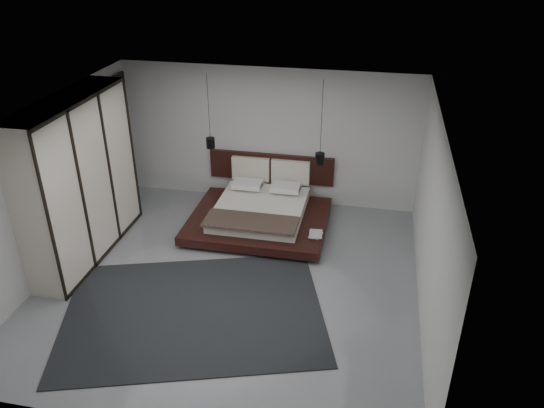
% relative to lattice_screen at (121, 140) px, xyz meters
% --- Properties ---
extents(floor, '(6.00, 6.00, 0.00)m').
position_rel_lattice_screen_xyz_m(floor, '(2.95, -2.45, -1.30)').
color(floor, gray).
rests_on(floor, ground).
extents(ceiling, '(6.00, 6.00, 0.00)m').
position_rel_lattice_screen_xyz_m(ceiling, '(2.95, -2.45, 1.50)').
color(ceiling, white).
rests_on(ceiling, wall_back).
extents(wall_back, '(6.00, 0.00, 6.00)m').
position_rel_lattice_screen_xyz_m(wall_back, '(2.95, 0.55, 0.10)').
color(wall_back, silver).
rests_on(wall_back, floor).
extents(wall_front, '(6.00, 0.00, 6.00)m').
position_rel_lattice_screen_xyz_m(wall_front, '(2.95, -5.45, 0.10)').
color(wall_front, silver).
rests_on(wall_front, floor).
extents(wall_left, '(0.00, 6.00, 6.00)m').
position_rel_lattice_screen_xyz_m(wall_left, '(-0.05, -2.45, 0.10)').
color(wall_left, silver).
rests_on(wall_left, floor).
extents(wall_right, '(0.00, 6.00, 6.00)m').
position_rel_lattice_screen_xyz_m(wall_right, '(5.95, -2.45, 0.10)').
color(wall_right, silver).
rests_on(wall_right, floor).
extents(lattice_screen, '(0.05, 0.90, 2.60)m').
position_rel_lattice_screen_xyz_m(lattice_screen, '(0.00, 0.00, 0.00)').
color(lattice_screen, black).
rests_on(lattice_screen, floor).
extents(bed, '(2.59, 2.31, 1.04)m').
position_rel_lattice_screen_xyz_m(bed, '(3.02, -0.53, -1.02)').
color(bed, black).
rests_on(bed, floor).
extents(book_lower, '(0.26, 0.31, 0.03)m').
position_rel_lattice_screen_xyz_m(book_lower, '(4.08, -1.16, -1.05)').
color(book_lower, '#99724C').
rests_on(book_lower, bed).
extents(book_upper, '(0.26, 0.33, 0.02)m').
position_rel_lattice_screen_xyz_m(book_upper, '(4.06, -1.19, -1.02)').
color(book_upper, '#99724C').
rests_on(book_upper, book_lower).
extents(pendant_left, '(0.17, 0.17, 1.45)m').
position_rel_lattice_screen_xyz_m(pendant_left, '(1.95, -0.15, 0.16)').
color(pendant_left, black).
rests_on(pendant_left, ceiling).
extents(pendant_right, '(0.18, 0.18, 1.60)m').
position_rel_lattice_screen_xyz_m(pendant_right, '(4.08, -0.15, 0.01)').
color(pendant_right, black).
rests_on(pendant_right, ceiling).
extents(wardrobe, '(0.67, 2.85, 2.80)m').
position_rel_lattice_screen_xyz_m(wardrobe, '(0.25, -2.09, 0.10)').
color(wardrobe, beige).
rests_on(wardrobe, floor).
extents(rug, '(4.49, 3.77, 0.02)m').
position_rel_lattice_screen_xyz_m(rug, '(2.62, -3.35, -1.29)').
color(rug, black).
rests_on(rug, floor).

